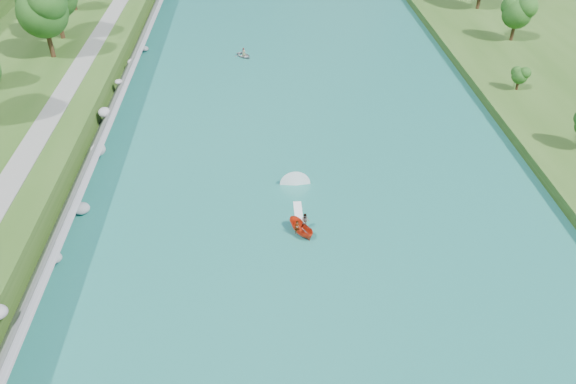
{
  "coord_description": "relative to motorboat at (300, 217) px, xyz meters",
  "views": [
    {
      "loc": [
        -5.33,
        -39.53,
        37.83
      ],
      "look_at": [
        -2.62,
        9.55,
        2.5
      ],
      "focal_mm": 35.0,
      "sensor_mm": 36.0,
      "label": 1
    }
  ],
  "objects": [
    {
      "name": "ground",
      "position": [
        1.48,
        -7.46,
        -0.69
      ],
      "size": [
        260.0,
        260.0,
        0.0
      ],
      "primitive_type": "plane",
      "color": "#2D5119",
      "rests_on": "ground"
    },
    {
      "name": "river_water",
      "position": [
        1.48,
        12.54,
        -0.64
      ],
      "size": [
        55.0,
        240.0,
        0.1
      ],
      "primitive_type": "cube",
      "color": "#1B6A57",
      "rests_on": "ground"
    },
    {
      "name": "riprap_bank",
      "position": [
        -24.36,
        11.88,
        1.1
      ],
      "size": [
        4.75,
        236.0,
        4.3
      ],
      "color": "slate",
      "rests_on": "ground"
    },
    {
      "name": "riverside_path",
      "position": [
        -31.02,
        12.54,
        2.86
      ],
      "size": [
        3.0,
        200.0,
        0.1
      ],
      "primitive_type": "cube",
      "color": "gray",
      "rests_on": "berm_west"
    },
    {
      "name": "trees_east",
      "position": [
        40.86,
        30.94,
        5.79
      ],
      "size": [
        14.1,
        141.94,
        11.92
      ],
      "color": "#124515",
      "rests_on": "berm_east"
    },
    {
      "name": "motorboat",
      "position": [
        0.0,
        0.0,
        0.0
      ],
      "size": [
        3.6,
        18.69,
        2.1
      ],
      "rotation": [
        0.0,
        0.0,
        3.69
      ],
      "color": "red",
      "rests_on": "river_water"
    },
    {
      "name": "raft",
      "position": [
        -6.38,
        46.02,
        -0.22
      ],
      "size": [
        3.81,
        3.99,
        1.6
      ],
      "rotation": [
        0.0,
        0.0,
        0.64
      ],
      "color": "gray",
      "rests_on": "river_water"
    }
  ]
}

